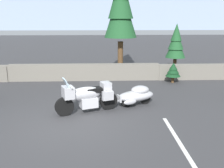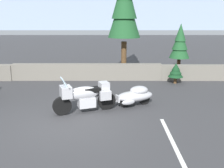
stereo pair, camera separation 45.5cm
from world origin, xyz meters
The scene contains 9 objects.
ground_plane centered at (0.00, 0.00, 0.00)m, with size 80.00×80.00×0.00m, color #38383A.
stone_guard_wall centered at (-0.39, 5.90, 0.42)m, with size 24.00×0.51×0.88m.
distant_ridgeline centered at (0.00, 95.90, 8.00)m, with size 240.00×80.00×16.00m, color #8C9EB7.
touring_motorcycle centered at (0.38, 0.99, 0.62)m, with size 2.21×1.23×1.33m.
car_shaped_trailer centered at (2.24, 1.71, 0.41)m, with size 2.18×1.19×0.76m.
pine_tree_tall centered at (2.07, 7.83, 4.08)m, with size 1.90×1.90×6.52m.
pine_tree_secondary centered at (5.32, 7.46, 1.85)m, with size 1.17×1.17×2.96m.
pine_sapling_near centered at (4.61, 5.18, 0.65)m, with size 0.78×0.78×1.05m.
parking_stripe_marker centered at (3.03, -1.50, 0.00)m, with size 0.12×3.60×0.01m, color silver.
Camera 2 is at (1.36, -7.99, 3.38)m, focal length 42.33 mm.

